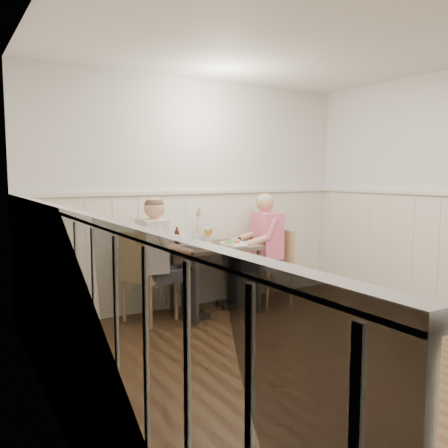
% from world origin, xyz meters
% --- Properties ---
extents(ground_plane, '(4.50, 4.50, 0.00)m').
position_xyz_m(ground_plane, '(0.00, 0.00, 0.00)').
color(ground_plane, '#4A2D1B').
extents(room_shell, '(4.04, 4.54, 2.60)m').
position_xyz_m(room_shell, '(0.00, 0.00, 1.52)').
color(room_shell, silver).
rests_on(room_shell, ground).
extents(wainscot, '(4.00, 4.49, 1.34)m').
position_xyz_m(wainscot, '(0.00, 0.69, 0.69)').
color(wainscot, white).
rests_on(wainscot, ground).
extents(dining_table, '(0.87, 0.70, 0.75)m').
position_xyz_m(dining_table, '(0.00, 1.84, 0.65)').
color(dining_table, '#4E423C').
rests_on(dining_table, ground).
extents(chair_right, '(0.43, 0.43, 0.88)m').
position_xyz_m(chair_right, '(0.76, 1.77, 0.48)').
color(chair_right, tan).
rests_on(chair_right, ground).
extents(chair_left, '(0.58, 0.58, 0.94)m').
position_xyz_m(chair_left, '(-0.78, 1.89, 0.51)').
color(chair_left, tan).
rests_on(chair_left, ground).
extents(man_in_pink, '(0.66, 0.47, 1.33)m').
position_xyz_m(man_in_pink, '(0.67, 1.85, 0.56)').
color(man_in_pink, '#3F3F47').
rests_on(man_in_pink, ground).
extents(diner_cream, '(0.64, 0.44, 1.32)m').
position_xyz_m(diner_cream, '(-0.70, 1.81, 0.55)').
color(diner_cream, '#3F3F47').
rests_on(diner_cream, ground).
extents(plate_man, '(0.29, 0.29, 0.07)m').
position_xyz_m(plate_man, '(0.21, 1.80, 0.77)').
color(plate_man, white).
rests_on(plate_man, dining_table).
extents(plate_diner, '(0.27, 0.27, 0.07)m').
position_xyz_m(plate_diner, '(-0.19, 1.84, 0.77)').
color(plate_diner, white).
rests_on(plate_diner, dining_table).
extents(beer_glass_a, '(0.07, 0.07, 0.18)m').
position_xyz_m(beer_glass_a, '(0.08, 2.09, 0.87)').
color(beer_glass_a, silver).
rests_on(beer_glass_a, dining_table).
extents(beer_glass_b, '(0.07, 0.07, 0.18)m').
position_xyz_m(beer_glass_b, '(0.00, 2.01, 0.87)').
color(beer_glass_b, silver).
rests_on(beer_glass_b, dining_table).
extents(beer_bottle, '(0.06, 0.06, 0.20)m').
position_xyz_m(beer_bottle, '(-0.35, 2.05, 0.84)').
color(beer_bottle, black).
rests_on(beer_bottle, dining_table).
extents(rolled_napkin, '(0.18, 0.05, 0.04)m').
position_xyz_m(rolled_napkin, '(0.13, 1.53, 0.77)').
color(rolled_napkin, white).
rests_on(rolled_napkin, dining_table).
extents(grass_vase, '(0.05, 0.05, 0.42)m').
position_xyz_m(grass_vase, '(-0.08, 2.10, 0.94)').
color(grass_vase, silver).
rests_on(grass_vase, dining_table).
extents(gingham_mat, '(0.32, 0.28, 0.01)m').
position_xyz_m(gingham_mat, '(-0.24, 2.07, 0.75)').
color(gingham_mat, '#7086BF').
rests_on(gingham_mat, dining_table).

